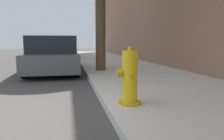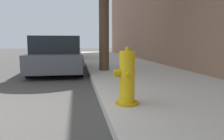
% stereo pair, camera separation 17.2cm
% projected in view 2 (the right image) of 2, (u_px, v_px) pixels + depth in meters
% --- Properties ---
extents(sidewalk_slab, '(3.40, 40.00, 0.15)m').
position_uv_depth(sidewalk_slab, '(200.00, 103.00, 3.78)').
color(sidewalk_slab, beige).
rests_on(sidewalk_slab, ground_plane).
extents(fire_hydrant, '(0.40, 0.39, 0.91)m').
position_uv_depth(fire_hydrant, '(127.00, 78.00, 3.41)').
color(fire_hydrant, '#C39C11').
rests_on(fire_hydrant, sidewalk_slab).
extents(parked_car_near, '(1.80, 4.05, 1.34)m').
position_uv_depth(parked_car_near, '(58.00, 55.00, 8.16)').
color(parked_car_near, '#4C5156').
rests_on(parked_car_near, ground_plane).
extents(parked_car_mid, '(1.87, 3.82, 1.47)m').
position_uv_depth(parked_car_mid, '(64.00, 49.00, 13.68)').
color(parked_car_mid, navy).
rests_on(parked_car_mid, ground_plane).
extents(parked_car_far, '(1.75, 4.36, 1.28)m').
position_uv_depth(parked_car_far, '(67.00, 48.00, 19.31)').
color(parked_car_far, silver).
rests_on(parked_car_far, ground_plane).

